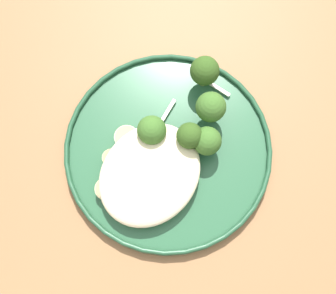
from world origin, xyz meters
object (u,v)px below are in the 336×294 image
(seared_scallop_tilted_round, at_px, (107,189))
(broccoli_floret_right_tilted, at_px, (205,71))
(seared_scallop_front_small, at_px, (129,191))
(seared_scallop_center_golden, at_px, (157,201))
(seared_scallop_left_edge, at_px, (159,184))
(broccoli_floret_rear_charred, at_px, (152,130))
(dinner_plate, at_px, (168,149))
(seared_scallop_on_noodles, at_px, (112,158))
(broccoli_floret_tall_stalk, at_px, (187,135))
(broccoli_floret_near_rim, at_px, (209,106))
(seared_scallop_right_edge, at_px, (127,138))
(broccoli_floret_center_pile, at_px, (207,141))

(seared_scallop_tilted_round, bearing_deg, broccoli_floret_right_tilted, 176.22)
(seared_scallop_front_small, relative_size, seared_scallop_center_golden, 1.00)
(seared_scallop_left_edge, relative_size, broccoli_floret_rear_charred, 0.49)
(seared_scallop_left_edge, distance_m, broccoli_floret_right_tilted, 0.17)
(dinner_plate, bearing_deg, broccoli_floret_right_tilted, -170.73)
(seared_scallop_on_noodles, relative_size, broccoli_floret_right_tilted, 0.42)
(dinner_plate, distance_m, broccoli_floret_rear_charred, 0.05)
(seared_scallop_left_edge, distance_m, seared_scallop_on_noodles, 0.07)
(seared_scallop_center_golden, relative_size, broccoli_floret_tall_stalk, 0.58)
(broccoli_floret_near_rim, bearing_deg, seared_scallop_right_edge, -36.34)
(broccoli_floret_near_rim, xyz_separation_m, broccoli_floret_tall_stalk, (0.05, -0.00, -0.00))
(broccoli_floret_center_pile, bearing_deg, dinner_plate, -51.73)
(seared_scallop_tilted_round, height_order, seared_scallop_right_edge, same)
(seared_scallop_front_small, height_order, broccoli_floret_near_rim, broccoli_floret_near_rim)
(dinner_plate, xyz_separation_m, seared_scallop_left_edge, (0.05, 0.02, 0.01))
(broccoli_floret_center_pile, bearing_deg, seared_scallop_on_noodles, -46.18)
(broccoli_floret_tall_stalk, xyz_separation_m, broccoli_floret_right_tilted, (-0.09, -0.03, 0.00))
(broccoli_floret_near_rim, xyz_separation_m, broccoli_floret_center_pile, (0.04, 0.02, -0.01))
(broccoli_floret_center_pile, distance_m, broccoli_floret_rear_charred, 0.07)
(seared_scallop_left_edge, xyz_separation_m, seared_scallop_on_noodles, (0.01, -0.07, -0.00))
(dinner_plate, height_order, seared_scallop_right_edge, seared_scallop_right_edge)
(seared_scallop_front_small, bearing_deg, broccoli_floret_right_tilted, -176.29)
(broccoli_floret_near_rim, xyz_separation_m, broccoli_floret_rear_charred, (0.07, -0.04, -0.00))
(broccoli_floret_center_pile, relative_size, broccoli_floret_right_tilted, 0.86)
(broccoli_floret_near_rim, bearing_deg, seared_scallop_front_small, -8.19)
(seared_scallop_tilted_round, height_order, seared_scallop_front_small, same)
(seared_scallop_right_edge, xyz_separation_m, broccoli_floret_tall_stalk, (-0.05, 0.07, 0.03))
(seared_scallop_on_noodles, bearing_deg, broccoli_floret_rear_charred, 155.19)
(seared_scallop_left_edge, relative_size, broccoli_floret_near_rim, 0.46)
(seared_scallop_front_small, bearing_deg, seared_scallop_on_noodles, -114.90)
(seared_scallop_on_noodles, distance_m, broccoli_floret_right_tilted, 0.18)
(seared_scallop_center_golden, distance_m, broccoli_floret_center_pile, 0.10)
(broccoli_floret_near_rim, distance_m, broccoli_floret_right_tilted, 0.05)
(seared_scallop_center_golden, bearing_deg, broccoli_floret_right_tilted, -164.57)
(seared_scallop_left_edge, distance_m, broccoli_floret_tall_stalk, 0.08)
(seared_scallop_right_edge, distance_m, broccoli_floret_rear_charred, 0.04)
(seared_scallop_front_small, relative_size, broccoli_floret_center_pile, 0.65)
(seared_scallop_front_small, xyz_separation_m, broccoli_floret_right_tilted, (-0.19, -0.01, 0.03))
(dinner_plate, relative_size, seared_scallop_tilted_round, 9.43)
(seared_scallop_tilted_round, xyz_separation_m, seared_scallop_on_noodles, (-0.04, -0.02, -0.00))
(seared_scallop_center_golden, bearing_deg, seared_scallop_tilted_round, -67.55)
(dinner_plate, height_order, seared_scallop_tilted_round, seared_scallop_tilted_round)
(dinner_plate, relative_size, seared_scallop_on_noodles, 11.63)
(broccoli_floret_center_pile, bearing_deg, seared_scallop_center_golden, -5.09)
(dinner_plate, distance_m, seared_scallop_center_golden, 0.08)
(seared_scallop_front_small, bearing_deg, seared_scallop_left_edge, 140.27)
(broccoli_floret_right_tilted, bearing_deg, seared_scallop_on_noodles, -11.69)
(seared_scallop_front_small, bearing_deg, seared_scallop_center_golden, 105.93)
(broccoli_floret_rear_charred, bearing_deg, seared_scallop_front_small, 14.54)
(seared_scallop_left_edge, bearing_deg, dinner_plate, -157.25)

